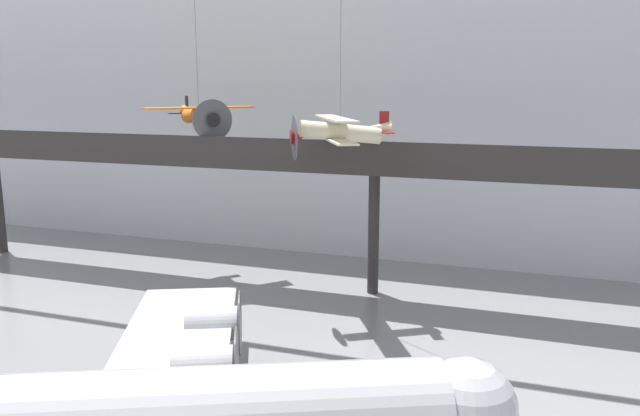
% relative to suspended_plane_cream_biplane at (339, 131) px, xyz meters
% --- Properties ---
extents(hangar_back_wall, '(140.00, 3.00, 25.52)m').
position_rel_suspended_plane_cream_biplane_xyz_m(hangar_back_wall, '(0.96, 13.46, 2.17)').
color(hangar_back_wall, silver).
rests_on(hangar_back_wall, ground).
extents(mezzanine_walkway, '(110.00, 3.20, 9.93)m').
position_rel_suspended_plane_cream_biplane_xyz_m(mezzanine_walkway, '(0.96, 3.28, -2.31)').
color(mezzanine_walkway, '#2D2B28').
rests_on(mezzanine_walkway, ground).
extents(suspended_plane_cream_biplane, '(5.85, 6.53, 11.71)m').
position_rel_suspended_plane_cream_biplane_xyz_m(suspended_plane_cream_biplane, '(0.00, 0.00, 0.00)').
color(suspended_plane_cream_biplane, beige).
extents(suspended_plane_orange_highwing, '(6.18, 6.25, 11.21)m').
position_rel_suspended_plane_cream_biplane_xyz_m(suspended_plane_orange_highwing, '(-11.13, 4.21, 0.59)').
color(suspended_plane_orange_highwing, orange).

